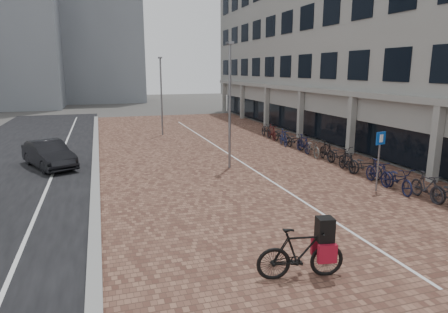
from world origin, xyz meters
TOP-DOWN VIEW (x-y plane):
  - ground at (0.00, 0.00)m, footprint 140.00×140.00m
  - plaza_brick at (2.00, 12.00)m, footprint 14.50×42.00m
  - street_asphalt at (-9.00, 12.00)m, footprint 8.00×50.00m
  - curb at (-5.10, 12.00)m, footprint 0.35×42.00m
  - lane_line at (-7.00, 12.00)m, footprint 0.12×44.00m
  - parking_line at (2.20, 12.00)m, footprint 0.10×30.00m
  - office_building at (12.97, 16.00)m, footprint 8.40×40.00m
  - car_dark at (-7.27, 11.79)m, footprint 2.99×4.31m
  - hero_bike at (-0.52, -1.57)m, footprint 2.15×0.94m
  - parking_sign at (5.63, 3.59)m, footprint 0.50×0.15m
  - lamp_near at (1.21, 8.96)m, footprint 0.12×0.12m
  - lamp_far at (-0.36, 20.10)m, footprint 0.12×0.12m
  - bike_row at (6.60, 9.05)m, footprint 1.37×18.13m

SIDE VIEW (x-z plane):
  - ground at x=0.00m, z-range 0.00..0.00m
  - street_asphalt at x=-9.00m, z-range -0.01..0.02m
  - plaza_brick at x=2.00m, z-range -0.01..0.03m
  - lane_line at x=-7.00m, z-range 0.02..0.02m
  - parking_line at x=2.20m, z-range 0.03..0.04m
  - curb at x=-5.10m, z-range 0.00..0.14m
  - bike_row at x=6.60m, z-range 0.00..1.05m
  - hero_bike at x=-0.52m, z-range -0.08..1.39m
  - car_dark at x=-7.27m, z-range 0.00..1.35m
  - parking_sign at x=5.63m, z-range 0.41..2.82m
  - lamp_far at x=-0.36m, z-range 0.00..5.61m
  - lamp_near at x=1.21m, z-range 0.00..5.97m
  - office_building at x=12.97m, z-range 0.94..15.94m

